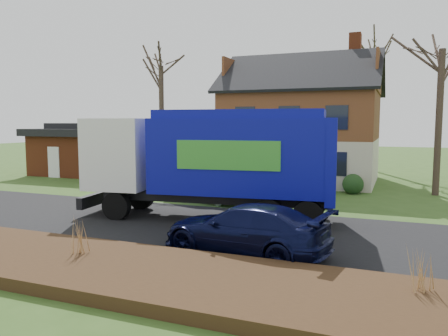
% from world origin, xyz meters
% --- Properties ---
extents(ground, '(120.00, 120.00, 0.00)m').
position_xyz_m(ground, '(0.00, 0.00, 0.00)').
color(ground, '#304F1A').
rests_on(ground, ground).
extents(road, '(80.00, 7.00, 0.02)m').
position_xyz_m(road, '(0.00, 0.00, 0.01)').
color(road, black).
rests_on(road, ground).
extents(mulch_verge, '(80.00, 3.50, 0.30)m').
position_xyz_m(mulch_verge, '(0.00, -5.30, 0.15)').
color(mulch_verge, black).
rests_on(mulch_verge, ground).
extents(main_house, '(12.95, 8.95, 9.26)m').
position_xyz_m(main_house, '(1.49, 13.91, 4.03)').
color(main_house, beige).
rests_on(main_house, ground).
extents(ranch_house, '(9.80, 8.20, 3.70)m').
position_xyz_m(ranch_house, '(-12.00, 13.00, 1.81)').
color(ranch_house, brown).
rests_on(ranch_house, ground).
extents(garbage_truck, '(10.00, 3.80, 4.18)m').
position_xyz_m(garbage_truck, '(1.19, 1.40, 2.41)').
color(garbage_truck, black).
rests_on(garbage_truck, ground).
extents(silver_sedan, '(4.38, 2.40, 1.37)m').
position_xyz_m(silver_sedan, '(-0.64, 4.78, 0.68)').
color(silver_sedan, '#B3B6BC').
rests_on(silver_sedan, ground).
extents(navy_wagon, '(5.12, 2.68, 1.42)m').
position_xyz_m(navy_wagon, '(3.78, -2.40, 0.71)').
color(navy_wagon, black).
rests_on(navy_wagon, ground).
extents(tree_front_west, '(3.34, 3.34, 9.92)m').
position_xyz_m(tree_front_west, '(-5.75, 9.56, 8.18)').
color(tree_front_west, '#403126').
rests_on(tree_front_west, ground).
extents(tree_front_east, '(3.80, 3.80, 10.56)m').
position_xyz_m(tree_front_east, '(9.60, 10.80, 8.59)').
color(tree_front_east, '#3E2F25').
rests_on(tree_front_east, ground).
extents(tree_back, '(3.49, 3.49, 11.06)m').
position_xyz_m(tree_back, '(5.86, 21.93, 9.22)').
color(tree_back, '#46392A').
rests_on(tree_back, ground).
extents(grass_clump_mid, '(0.34, 0.28, 0.95)m').
position_xyz_m(grass_clump_mid, '(0.11, -5.00, 0.77)').
color(grass_clump_mid, '#B3824F').
rests_on(grass_clump_mid, mulch_verge).
extents(grass_clump_east, '(0.35, 0.29, 0.89)m').
position_xyz_m(grass_clump_east, '(8.24, -4.42, 0.74)').
color(grass_clump_east, '#AA7E4B').
rests_on(grass_clump_east, mulch_verge).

